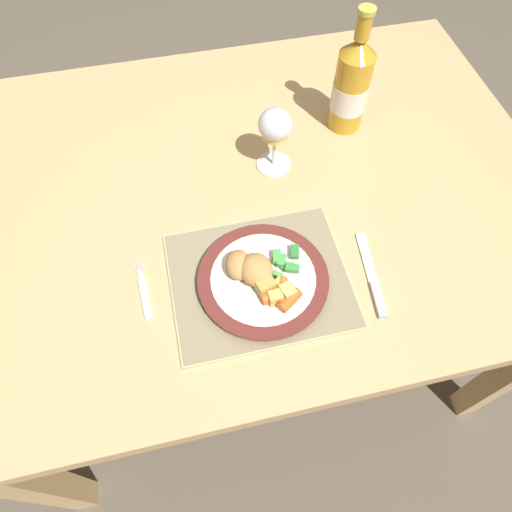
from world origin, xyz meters
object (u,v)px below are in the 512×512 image
dining_table (252,209)px  fork (144,293)px  table_knife (373,281)px  bottle (351,86)px  wine_glass (275,128)px  dinner_plate (263,280)px

dining_table → fork: bearing=-139.2°
table_knife → bottle: size_ratio=0.66×
table_knife → wine_glass: wine_glass is taller
fork → table_knife: table_knife is taller
table_knife → bottle: bottle is taller
dining_table → wine_glass: 0.21m
wine_glass → bottle: bearing=25.0°
table_knife → bottle: bearing=79.0°
dining_table → fork: 0.34m
dining_table → dinner_plate: size_ratio=5.37×
dinner_plate → bottle: bearing=53.0°
dinner_plate → table_knife: (0.20, -0.04, -0.01)m
dining_table → fork: (-0.25, -0.21, 0.09)m
bottle → dinner_plate: bearing=-127.0°
wine_glass → fork: bearing=-140.2°
table_knife → wine_glass: (-0.11, 0.32, 0.10)m
dining_table → table_knife: 0.34m
dinner_plate → fork: (-0.22, 0.03, -0.01)m
fork → bottle: size_ratio=0.46×
dining_table → wine_glass: bearing=35.2°
wine_glass → table_knife: bearing=-71.3°
table_knife → wine_glass: bearing=108.7°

